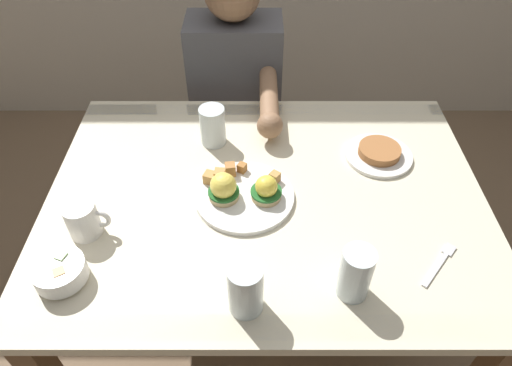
{
  "coord_description": "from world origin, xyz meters",
  "views": [
    {
      "loc": [
        -0.03,
        -0.88,
        1.63
      ],
      "look_at": [
        -0.02,
        0.0,
        0.78
      ],
      "focal_mm": 31.98,
      "sensor_mm": 36.0,
      "label": 1
    }
  ],
  "objects_px": {
    "coffee_mug": "(82,219)",
    "fork": "(439,262)",
    "water_glass_near": "(354,275)",
    "water_glass_far": "(211,128)",
    "side_plate": "(377,153)",
    "diner_person": "(235,99)",
    "fruit_bowl": "(59,273)",
    "eggs_benedict_plate": "(241,192)",
    "dining_table": "(264,219)",
    "water_glass_extra": "(244,291)"
  },
  "relations": [
    {
      "from": "coffee_mug",
      "to": "fork",
      "type": "xyz_separation_m",
      "value": [
        0.87,
        -0.1,
        -0.05
      ]
    },
    {
      "from": "water_glass_near",
      "to": "coffee_mug",
      "type": "bearing_deg",
      "value": 164.89
    },
    {
      "from": "water_glass_far",
      "to": "side_plate",
      "type": "height_order",
      "value": "water_glass_far"
    },
    {
      "from": "water_glass_near",
      "to": "diner_person",
      "type": "distance_m",
      "value": 0.97
    },
    {
      "from": "fruit_bowl",
      "to": "eggs_benedict_plate",
      "type": "bearing_deg",
      "value": 32.85
    },
    {
      "from": "dining_table",
      "to": "water_glass_near",
      "type": "bearing_deg",
      "value": -58.82
    },
    {
      "from": "water_glass_far",
      "to": "coffee_mug",
      "type": "bearing_deg",
      "value": -129.02
    },
    {
      "from": "dining_table",
      "to": "eggs_benedict_plate",
      "type": "xyz_separation_m",
      "value": [
        -0.06,
        -0.02,
        0.13
      ]
    },
    {
      "from": "coffee_mug",
      "to": "water_glass_near",
      "type": "height_order",
      "value": "water_glass_near"
    },
    {
      "from": "side_plate",
      "to": "eggs_benedict_plate",
      "type": "bearing_deg",
      "value": -156.92
    },
    {
      "from": "fruit_bowl",
      "to": "dining_table",
      "type": "bearing_deg",
      "value": 30.75
    },
    {
      "from": "water_glass_near",
      "to": "diner_person",
      "type": "xyz_separation_m",
      "value": [
        -0.29,
        0.91,
        -0.15
      ]
    },
    {
      "from": "fork",
      "to": "side_plate",
      "type": "relative_size",
      "value": 0.65
    },
    {
      "from": "fruit_bowl",
      "to": "water_glass_extra",
      "type": "distance_m",
      "value": 0.43
    },
    {
      "from": "fruit_bowl",
      "to": "water_glass_near",
      "type": "bearing_deg",
      "value": -2.61
    },
    {
      "from": "eggs_benedict_plate",
      "to": "fork",
      "type": "relative_size",
      "value": 2.08
    },
    {
      "from": "eggs_benedict_plate",
      "to": "diner_person",
      "type": "distance_m",
      "value": 0.63
    },
    {
      "from": "coffee_mug",
      "to": "water_glass_near",
      "type": "xyz_separation_m",
      "value": [
        0.64,
        -0.17,
        0.01
      ]
    },
    {
      "from": "eggs_benedict_plate",
      "to": "water_glass_extra",
      "type": "bearing_deg",
      "value": -87.32
    },
    {
      "from": "water_glass_far",
      "to": "side_plate",
      "type": "relative_size",
      "value": 0.61
    },
    {
      "from": "dining_table",
      "to": "eggs_benedict_plate",
      "type": "relative_size",
      "value": 4.44
    },
    {
      "from": "coffee_mug",
      "to": "water_glass_far",
      "type": "xyz_separation_m",
      "value": [
        0.3,
        0.36,
        0.0
      ]
    },
    {
      "from": "water_glass_far",
      "to": "diner_person",
      "type": "distance_m",
      "value": 0.41
    },
    {
      "from": "water_glass_near",
      "to": "water_glass_extra",
      "type": "xyz_separation_m",
      "value": [
        -0.24,
        -0.04,
        -0.0
      ]
    },
    {
      "from": "fork",
      "to": "water_glass_near",
      "type": "distance_m",
      "value": 0.24
    },
    {
      "from": "water_glass_near",
      "to": "side_plate",
      "type": "height_order",
      "value": "water_glass_near"
    },
    {
      "from": "dining_table",
      "to": "water_glass_extra",
      "type": "bearing_deg",
      "value": -98.07
    },
    {
      "from": "dining_table",
      "to": "fruit_bowl",
      "type": "relative_size",
      "value": 10.0
    },
    {
      "from": "coffee_mug",
      "to": "water_glass_extra",
      "type": "height_order",
      "value": "water_glass_extra"
    },
    {
      "from": "dining_table",
      "to": "water_glass_near",
      "type": "relative_size",
      "value": 8.79
    },
    {
      "from": "dining_table",
      "to": "side_plate",
      "type": "xyz_separation_m",
      "value": [
        0.34,
        0.15,
        0.12
      ]
    },
    {
      "from": "fruit_bowl",
      "to": "coffee_mug",
      "type": "bearing_deg",
      "value": 82.68
    },
    {
      "from": "eggs_benedict_plate",
      "to": "water_glass_far",
      "type": "bearing_deg",
      "value": 110.91
    },
    {
      "from": "eggs_benedict_plate",
      "to": "dining_table",
      "type": "bearing_deg",
      "value": 15.42
    },
    {
      "from": "eggs_benedict_plate",
      "to": "coffee_mug",
      "type": "bearing_deg",
      "value": -162.88
    },
    {
      "from": "eggs_benedict_plate",
      "to": "coffee_mug",
      "type": "height_order",
      "value": "coffee_mug"
    },
    {
      "from": "dining_table",
      "to": "water_glass_extra",
      "type": "distance_m",
      "value": 0.39
    },
    {
      "from": "fruit_bowl",
      "to": "diner_person",
      "type": "distance_m",
      "value": 0.96
    },
    {
      "from": "eggs_benedict_plate",
      "to": "fruit_bowl",
      "type": "relative_size",
      "value": 2.25
    },
    {
      "from": "dining_table",
      "to": "coffee_mug",
      "type": "height_order",
      "value": "coffee_mug"
    },
    {
      "from": "coffee_mug",
      "to": "fork",
      "type": "bearing_deg",
      "value": -6.31
    },
    {
      "from": "eggs_benedict_plate",
      "to": "water_glass_far",
      "type": "relative_size",
      "value": 2.21
    },
    {
      "from": "fork",
      "to": "side_plate",
      "type": "bearing_deg",
      "value": 100.81
    },
    {
      "from": "water_glass_extra",
      "to": "side_plate",
      "type": "distance_m",
      "value": 0.64
    },
    {
      "from": "coffee_mug",
      "to": "water_glass_extra",
      "type": "xyz_separation_m",
      "value": [
        0.4,
        -0.21,
        0.01
      ]
    },
    {
      "from": "eggs_benedict_plate",
      "to": "side_plate",
      "type": "distance_m",
      "value": 0.44
    },
    {
      "from": "dining_table",
      "to": "water_glass_far",
      "type": "height_order",
      "value": "water_glass_far"
    },
    {
      "from": "dining_table",
      "to": "fork",
      "type": "height_order",
      "value": "fork"
    },
    {
      "from": "eggs_benedict_plate",
      "to": "water_glass_near",
      "type": "bearing_deg",
      "value": -49.21
    },
    {
      "from": "water_glass_far",
      "to": "fork",
      "type": "bearing_deg",
      "value": -38.85
    }
  ]
}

